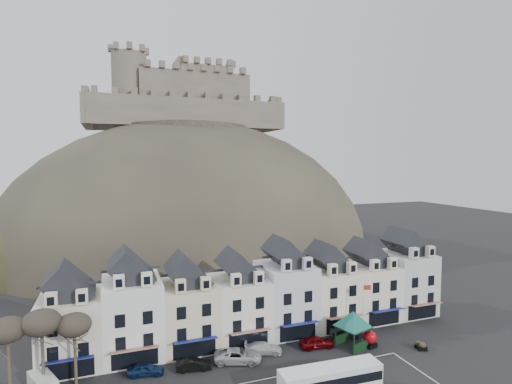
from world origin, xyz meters
The scene contains 18 objects.
townhouse_terrace centered at (0.15, 15.97, 5.30)m, with size 54.40×9.35×11.80m.
castle_hill centered at (1.25, 68.95, 0.11)m, with size 100.00×76.00×68.00m.
castle centered at (0.51, 75.93, 40.19)m, with size 50.20×22.20×22.00m.
tree_left_far centered at (-29.00, 10.50, 6.90)m, with size 3.61×3.61×8.24m.
tree_left_mid centered at (-26.00, 10.50, 7.24)m, with size 3.78×3.78×8.64m.
tree_left_near centered at (-23.00, 10.50, 6.55)m, with size 3.43×3.43×7.84m.
bus centered at (1.17, 0.01, 1.66)m, with size 10.73×2.94×3.00m.
bus_shelter centered at (9.23, 8.22, 3.58)m, with size 6.96×6.96×4.61m.
red_buoy centered at (11.27, 7.45, 1.07)m, with size 1.70×1.70×2.09m.
flagpole centered at (11.90, 9.79, 4.25)m, with size 1.04×0.35×7.45m.
planter_west centered at (16.81, 4.34, 0.52)m, with size 1.19×0.85×1.07m.
planter_east centered at (16.86, 5.16, 0.43)m, with size 0.98×0.67×0.89m.
car_navy centered at (-16.00, 10.28, 0.68)m, with size 1.60×3.98×1.36m, color #0E2047.
car_black centered at (-10.80, 9.50, 0.65)m, with size 1.38×3.95×1.30m, color black.
car_silver centered at (-5.60, 9.50, 0.77)m, with size 2.56×5.47×1.55m, color #B9BCC2.
car_white centered at (-2.04, 10.46, 0.67)m, with size 1.87×4.61×1.34m, color silver.
car_maroon centered at (4.80, 9.50, 0.75)m, with size 1.77×4.39×1.49m, color #4E0408.
car_charcoal centered at (10.00, 10.72, 0.74)m, with size 1.57×4.51×1.49m, color black.
Camera 1 is at (-19.06, -33.52, 23.57)m, focal length 28.00 mm.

